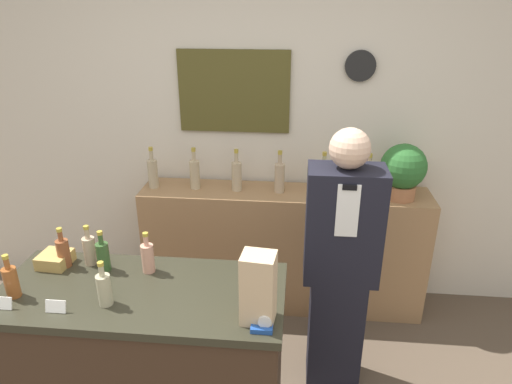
% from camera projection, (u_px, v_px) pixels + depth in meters
% --- Properties ---
extents(back_wall, '(5.20, 0.09, 2.70)m').
position_uv_depth(back_wall, '(260.00, 122.00, 3.26)').
color(back_wall, beige).
rests_on(back_wall, ground_plane).
extents(back_shelf, '(2.03, 0.37, 0.92)m').
position_uv_depth(back_shelf, '(283.00, 249.00, 3.37)').
color(back_shelf, '#9E754C').
rests_on(back_shelf, ground_plane).
extents(display_counter, '(1.34, 0.59, 0.93)m').
position_uv_depth(display_counter, '(149.00, 366.00, 2.29)').
color(display_counter, '#382619').
rests_on(display_counter, ground_plane).
extents(shopkeeper, '(0.40, 0.25, 1.59)m').
position_uv_depth(shopkeeper, '(340.00, 268.00, 2.53)').
color(shopkeeper, black).
rests_on(shopkeeper, ground_plane).
extents(potted_plant, '(0.30, 0.30, 0.38)m').
position_uv_depth(potted_plant, '(403.00, 169.00, 3.01)').
color(potted_plant, '#B27047').
rests_on(potted_plant, back_shelf).
extents(paper_bag, '(0.15, 0.13, 0.31)m').
position_uv_depth(paper_bag, '(258.00, 288.00, 1.85)').
color(paper_bag, tan).
rests_on(paper_bag, display_counter).
extents(tape_dispenser, '(0.09, 0.06, 0.07)m').
position_uv_depth(tape_dispenser, '(263.00, 325.00, 1.85)').
color(tape_dispenser, '#1E4799').
rests_on(tape_dispenser, display_counter).
extents(price_card_left, '(0.09, 0.02, 0.06)m').
position_uv_depth(price_card_left, '(2.00, 303.00, 1.97)').
color(price_card_left, white).
rests_on(price_card_left, display_counter).
extents(price_card_right, '(0.09, 0.02, 0.06)m').
position_uv_depth(price_card_right, '(56.00, 306.00, 1.95)').
color(price_card_right, white).
rests_on(price_card_right, display_counter).
extents(gift_box, '(0.15, 0.15, 0.06)m').
position_uv_depth(gift_box, '(55.00, 259.00, 2.30)').
color(gift_box, tan).
rests_on(gift_box, display_counter).
extents(counter_bottle_0, '(0.06, 0.06, 0.21)m').
position_uv_depth(counter_bottle_0, '(11.00, 281.00, 2.04)').
color(counter_bottle_0, '#955024').
rests_on(counter_bottle_0, display_counter).
extents(counter_bottle_1, '(0.06, 0.06, 0.21)m').
position_uv_depth(counter_bottle_1, '(63.00, 252.00, 2.27)').
color(counter_bottle_1, brown).
rests_on(counter_bottle_1, display_counter).
extents(counter_bottle_2, '(0.06, 0.06, 0.21)m').
position_uv_depth(counter_bottle_2, '(90.00, 250.00, 2.29)').
color(counter_bottle_2, tan).
rests_on(counter_bottle_2, display_counter).
extents(counter_bottle_3, '(0.06, 0.06, 0.21)m').
position_uv_depth(counter_bottle_3, '(103.00, 255.00, 2.24)').
color(counter_bottle_3, '#325327').
rests_on(counter_bottle_3, display_counter).
extents(counter_bottle_4, '(0.06, 0.06, 0.21)m').
position_uv_depth(counter_bottle_4, '(104.00, 289.00, 1.98)').
color(counter_bottle_4, tan).
rests_on(counter_bottle_4, display_counter).
extents(counter_bottle_5, '(0.06, 0.06, 0.21)m').
position_uv_depth(counter_bottle_5, '(148.00, 257.00, 2.22)').
color(counter_bottle_5, tan).
rests_on(counter_bottle_5, display_counter).
extents(shelf_bottle_0, '(0.07, 0.07, 0.30)m').
position_uv_depth(shelf_bottle_0, '(153.00, 173.00, 3.22)').
color(shelf_bottle_0, tan).
rests_on(shelf_bottle_0, back_shelf).
extents(shelf_bottle_1, '(0.07, 0.07, 0.30)m').
position_uv_depth(shelf_bottle_1, '(195.00, 173.00, 3.20)').
color(shelf_bottle_1, tan).
rests_on(shelf_bottle_1, back_shelf).
extents(shelf_bottle_2, '(0.07, 0.07, 0.30)m').
position_uv_depth(shelf_bottle_2, '(237.00, 175.00, 3.17)').
color(shelf_bottle_2, tan).
rests_on(shelf_bottle_2, back_shelf).
extents(shelf_bottle_3, '(0.07, 0.07, 0.30)m').
position_uv_depth(shelf_bottle_3, '(280.00, 177.00, 3.14)').
color(shelf_bottle_3, tan).
rests_on(shelf_bottle_3, back_shelf).
extents(shelf_bottle_4, '(0.07, 0.07, 0.30)m').
position_uv_depth(shelf_bottle_4, '(323.00, 178.00, 3.12)').
color(shelf_bottle_4, tan).
rests_on(shelf_bottle_4, back_shelf).
extents(shelf_bottle_5, '(0.07, 0.07, 0.30)m').
position_uv_depth(shelf_bottle_5, '(368.00, 180.00, 3.09)').
color(shelf_bottle_5, tan).
rests_on(shelf_bottle_5, back_shelf).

